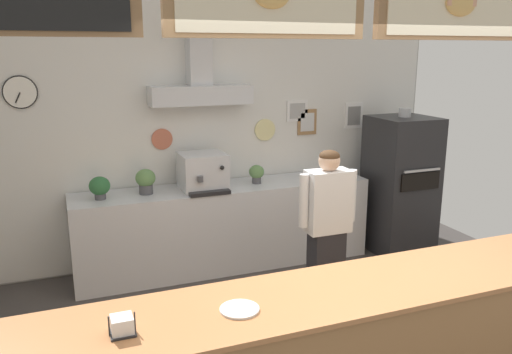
{
  "coord_description": "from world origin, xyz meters",
  "views": [
    {
      "loc": [
        -1.68,
        -2.9,
        2.36
      ],
      "look_at": [
        -0.25,
        0.77,
        1.39
      ],
      "focal_mm": 36.28,
      "sensor_mm": 36.0,
      "label": 1
    }
  ],
  "objects_px": {
    "shop_worker": "(327,230)",
    "potted_rosemary": "(100,187)",
    "potted_thyme": "(146,180)",
    "pizza_oven": "(400,185)",
    "napkin_holder": "(122,326)",
    "espresso_machine": "(203,172)",
    "potted_sage": "(257,173)",
    "condiment_plate": "(240,309)"
  },
  "relations": [
    {
      "from": "shop_worker",
      "to": "potted_thyme",
      "type": "height_order",
      "value": "shop_worker"
    },
    {
      "from": "shop_worker",
      "to": "condiment_plate",
      "type": "bearing_deg",
      "value": 47.28
    },
    {
      "from": "espresso_machine",
      "to": "potted_sage",
      "type": "xyz_separation_m",
      "value": [
        0.62,
        0.02,
        -0.07
      ]
    },
    {
      "from": "pizza_oven",
      "to": "shop_worker",
      "type": "bearing_deg",
      "value": -144.94
    },
    {
      "from": "potted_thyme",
      "to": "espresso_machine",
      "type": "bearing_deg",
      "value": -2.93
    },
    {
      "from": "potted_sage",
      "to": "condiment_plate",
      "type": "relative_size",
      "value": 0.96
    },
    {
      "from": "shop_worker",
      "to": "potted_rosemary",
      "type": "xyz_separation_m",
      "value": [
        -1.79,
        1.39,
        0.22
      ]
    },
    {
      "from": "napkin_holder",
      "to": "condiment_plate",
      "type": "height_order",
      "value": "napkin_holder"
    },
    {
      "from": "potted_rosemary",
      "to": "espresso_machine",
      "type": "bearing_deg",
      "value": 0.21
    },
    {
      "from": "espresso_machine",
      "to": "pizza_oven",
      "type": "bearing_deg",
      "value": -6.65
    },
    {
      "from": "espresso_machine",
      "to": "condiment_plate",
      "type": "xyz_separation_m",
      "value": [
        -0.57,
        -2.78,
        -0.1
      ]
    },
    {
      "from": "shop_worker",
      "to": "espresso_machine",
      "type": "bearing_deg",
      "value": -61.91
    },
    {
      "from": "shop_worker",
      "to": "potted_thyme",
      "type": "bearing_deg",
      "value": -46.53
    },
    {
      "from": "espresso_machine",
      "to": "condiment_plate",
      "type": "relative_size",
      "value": 2.45
    },
    {
      "from": "pizza_oven",
      "to": "potted_rosemary",
      "type": "relative_size",
      "value": 7.47
    },
    {
      "from": "potted_thyme",
      "to": "potted_rosemary",
      "type": "bearing_deg",
      "value": -175.69
    },
    {
      "from": "shop_worker",
      "to": "potted_sage",
      "type": "bearing_deg",
      "value": -85.1
    },
    {
      "from": "espresso_machine",
      "to": "napkin_holder",
      "type": "distance_m",
      "value": 3.04
    },
    {
      "from": "espresso_machine",
      "to": "potted_sage",
      "type": "relative_size",
      "value": 2.55
    },
    {
      "from": "potted_thyme",
      "to": "condiment_plate",
      "type": "distance_m",
      "value": 2.81
    },
    {
      "from": "shop_worker",
      "to": "espresso_machine",
      "type": "relative_size",
      "value": 2.93
    },
    {
      "from": "potted_thyme",
      "to": "napkin_holder",
      "type": "relative_size",
      "value": 1.97
    },
    {
      "from": "espresso_machine",
      "to": "potted_rosemary",
      "type": "xyz_separation_m",
      "value": [
        -1.06,
        -0.0,
        -0.06
      ]
    },
    {
      "from": "espresso_machine",
      "to": "potted_rosemary",
      "type": "height_order",
      "value": "espresso_machine"
    },
    {
      "from": "potted_sage",
      "to": "napkin_holder",
      "type": "relative_size",
      "value": 1.56
    },
    {
      "from": "condiment_plate",
      "to": "espresso_machine",
      "type": "bearing_deg",
      "value": 78.33
    },
    {
      "from": "pizza_oven",
      "to": "potted_rosemary",
      "type": "bearing_deg",
      "value": 175.48
    },
    {
      "from": "condiment_plate",
      "to": "napkin_holder",
      "type": "bearing_deg",
      "value": -178.9
    },
    {
      "from": "potted_thyme",
      "to": "napkin_holder",
      "type": "height_order",
      "value": "potted_thyme"
    },
    {
      "from": "shop_worker",
      "to": "potted_rosemary",
      "type": "relative_size",
      "value": 6.71
    },
    {
      "from": "pizza_oven",
      "to": "potted_sage",
      "type": "xyz_separation_m",
      "value": [
        -1.71,
        0.29,
        0.23
      ]
    },
    {
      "from": "espresso_machine",
      "to": "napkin_holder",
      "type": "xyz_separation_m",
      "value": [
        -1.19,
        -2.79,
        -0.06
      ]
    },
    {
      "from": "potted_rosemary",
      "to": "napkin_holder",
      "type": "relative_size",
      "value": 1.74
    },
    {
      "from": "potted_sage",
      "to": "potted_rosemary",
      "type": "relative_size",
      "value": 0.9
    },
    {
      "from": "potted_sage",
      "to": "napkin_holder",
      "type": "distance_m",
      "value": 3.35
    },
    {
      "from": "pizza_oven",
      "to": "potted_rosemary",
      "type": "height_order",
      "value": "pizza_oven"
    },
    {
      "from": "potted_rosemary",
      "to": "napkin_holder",
      "type": "distance_m",
      "value": 2.79
    },
    {
      "from": "shop_worker",
      "to": "potted_thyme",
      "type": "xyz_separation_m",
      "value": [
        -1.33,
        1.42,
        0.23
      ]
    },
    {
      "from": "napkin_holder",
      "to": "potted_thyme",
      "type": "bearing_deg",
      "value": 78.22
    },
    {
      "from": "pizza_oven",
      "to": "potted_thyme",
      "type": "bearing_deg",
      "value": 174.11
    },
    {
      "from": "potted_thyme",
      "to": "condiment_plate",
      "type": "bearing_deg",
      "value": -89.51
    },
    {
      "from": "shop_worker",
      "to": "condiment_plate",
      "type": "relative_size",
      "value": 7.16
    }
  ]
}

